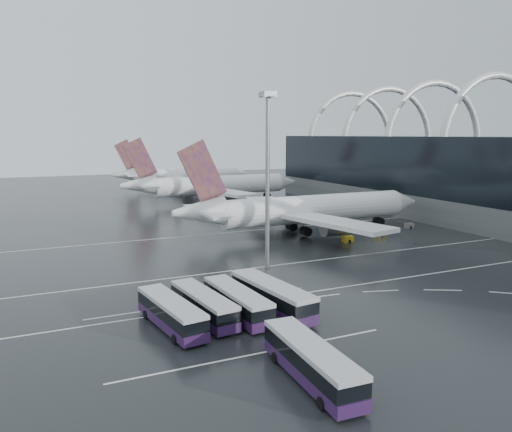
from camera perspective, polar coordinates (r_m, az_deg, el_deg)
name	(u,v)px	position (r m, az deg, el deg)	size (l,w,h in m)	color
ground	(361,279)	(73.52, 11.96, -7.09)	(420.00, 420.00, 0.00)	black
lane_marking_near	(370,283)	(71.99, 12.91, -7.47)	(120.00, 0.25, 0.01)	silver
lane_marking_mid	(317,260)	(83.06, 7.01, -5.04)	(120.00, 0.25, 0.01)	silver
lane_marking_far	(248,231)	(107.27, -0.87, -1.70)	(120.00, 0.25, 0.01)	silver
bus_bay_line_south	(256,354)	(48.89, 0.03, -15.48)	(28.00, 0.25, 0.01)	silver
bus_bay_line_north	(202,303)	(62.73, -6.20, -9.82)	(28.00, 0.25, 0.01)	silver
airliner_main	(303,210)	(104.11, 5.40, 0.66)	(57.70, 50.82, 19.61)	white
airliner_gate_b	(211,186)	(153.25, -5.17, 3.44)	(56.42, 50.98, 19.67)	white
airliner_gate_c	(180,176)	(194.97, -8.67, 4.56)	(52.65, 48.53, 18.76)	white
bus_row_near_a	(171,313)	(54.92, -9.68, -10.83)	(4.56, 12.95, 3.12)	#2E133D
bus_row_near_b	(203,305)	(56.93, -6.03, -10.04)	(4.18, 12.68, 3.06)	#2E133D
bus_row_near_c	(237,301)	(57.60, -2.19, -9.71)	(3.67, 12.94, 3.15)	#2E133D
bus_row_near_d	(272,296)	(58.88, 1.85, -9.13)	(4.71, 14.19, 3.43)	#2E133D
bus_row_far_c	(311,361)	(43.65, 6.36, -16.16)	(3.56, 13.23, 3.23)	#2E133D
floodlight_mast	(268,159)	(75.09, 1.33, 6.48)	(2.05, 2.05, 26.69)	gray
gse_cart_belly_a	(380,232)	(106.03, 14.01, -1.74)	(2.52, 1.49, 1.37)	#BA9A18
gse_cart_belly_b	(350,224)	(113.89, 10.74, -0.95)	(1.95, 1.15, 1.06)	slate
gse_cart_belly_c	(348,239)	(97.90, 10.45, -2.59)	(2.09, 1.23, 1.14)	#BA9A18
gse_cart_belly_d	(409,226)	(115.59, 17.10, -1.05)	(1.97, 1.17, 1.08)	slate
gse_cart_belly_e	(344,226)	(111.06, 10.05, -1.18)	(2.00, 1.18, 1.09)	#BA9A18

